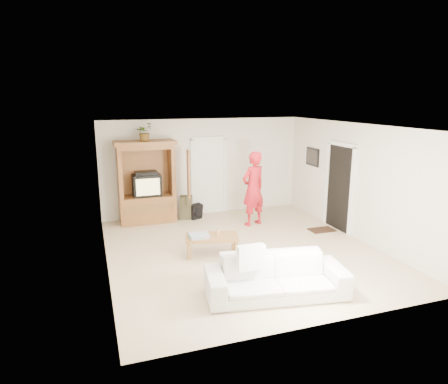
% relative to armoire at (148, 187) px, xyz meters
% --- Properties ---
extents(floor, '(6.00, 6.00, 0.00)m').
position_rel_armoire_xyz_m(floor, '(1.58, -2.66, -0.91)').
color(floor, tan).
rests_on(floor, ground).
extents(ceiling, '(6.00, 6.00, 0.00)m').
position_rel_armoire_xyz_m(ceiling, '(1.58, -2.66, 1.69)').
color(ceiling, white).
rests_on(ceiling, floor).
extents(wall_back, '(5.50, 0.00, 5.50)m').
position_rel_armoire_xyz_m(wall_back, '(1.58, 0.34, 0.39)').
color(wall_back, silver).
rests_on(wall_back, floor).
extents(wall_front, '(5.50, 0.00, 5.50)m').
position_rel_armoire_xyz_m(wall_front, '(1.58, -5.66, 0.39)').
color(wall_front, silver).
rests_on(wall_front, floor).
extents(wall_left, '(0.00, 6.00, 6.00)m').
position_rel_armoire_xyz_m(wall_left, '(-1.17, -2.66, 0.39)').
color(wall_left, silver).
rests_on(wall_left, floor).
extents(wall_right, '(0.00, 6.00, 6.00)m').
position_rel_armoire_xyz_m(wall_right, '(4.33, -2.66, 0.39)').
color(wall_right, silver).
rests_on(wall_right, floor).
extents(armoire, '(1.82, 1.14, 2.10)m').
position_rel_armoire_xyz_m(armoire, '(0.00, 0.00, 0.00)').
color(armoire, '#915D2D').
rests_on(armoire, floor).
extents(door_back, '(0.85, 0.05, 2.04)m').
position_rel_armoire_xyz_m(door_back, '(1.73, 0.31, 0.11)').
color(door_back, white).
rests_on(door_back, floor).
extents(doorway_right, '(0.05, 0.90, 2.04)m').
position_rel_armoire_xyz_m(doorway_right, '(4.30, -2.06, 0.11)').
color(doorway_right, black).
rests_on(doorway_right, floor).
extents(framed_picture, '(0.03, 0.60, 0.48)m').
position_rel_armoire_xyz_m(framed_picture, '(4.31, -0.76, 0.69)').
color(framed_picture, black).
rests_on(framed_picture, wall_right).
extents(doormat, '(0.60, 0.40, 0.02)m').
position_rel_armoire_xyz_m(doormat, '(3.88, -2.06, -0.90)').
color(doormat, '#382316').
rests_on(doormat, floor).
extents(plant, '(0.53, 0.53, 0.45)m').
position_rel_armoire_xyz_m(plant, '(-0.02, -0.03, 1.41)').
color(plant, '#4C7238').
rests_on(plant, armoire).
extents(man, '(0.79, 0.65, 1.87)m').
position_rel_armoire_xyz_m(man, '(2.46, -1.10, 0.03)').
color(man, red).
rests_on(man, floor).
extents(sofa, '(2.37, 1.23, 0.66)m').
position_rel_armoire_xyz_m(sofa, '(1.36, -4.67, -0.58)').
color(sofa, silver).
rests_on(sofa, floor).
extents(coffee_table, '(1.18, 0.82, 0.40)m').
position_rel_armoire_xyz_m(coffee_table, '(0.89, -2.66, -0.56)').
color(coffee_table, olive).
rests_on(coffee_table, floor).
extents(towel, '(0.38, 0.28, 0.08)m').
position_rel_armoire_xyz_m(towel, '(0.62, -2.66, -0.47)').
color(towel, '#E54C6F').
rests_on(towel, coffee_table).
extents(candle, '(0.08, 0.08, 0.10)m').
position_rel_armoire_xyz_m(candle, '(1.04, -2.61, -0.46)').
color(candle, tan).
rests_on(candle, coffee_table).
extents(backpack_black, '(0.36, 0.29, 0.39)m').
position_rel_armoire_xyz_m(backpack_black, '(1.22, -0.17, -0.71)').
color(backpack_black, black).
rests_on(backpack_black, floor).
extents(backpack_olive, '(0.38, 0.32, 0.62)m').
position_rel_armoire_xyz_m(backpack_olive, '(0.98, -0.08, -0.60)').
color(backpack_olive, '#47442B').
rests_on(backpack_olive, floor).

